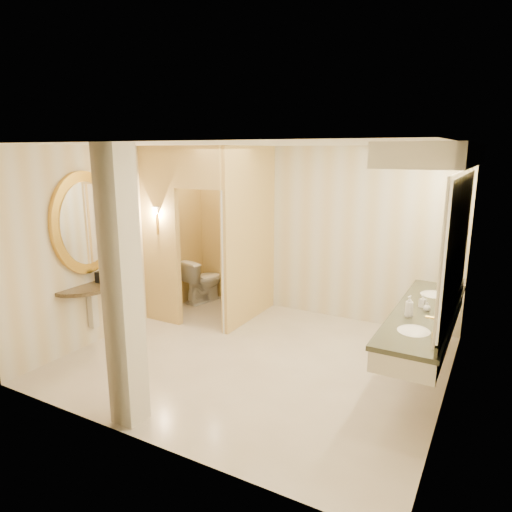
{
  "coord_description": "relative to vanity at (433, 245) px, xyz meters",
  "views": [
    {
      "loc": [
        2.62,
        -4.77,
        2.63
      ],
      "look_at": [
        -0.11,
        0.2,
        1.31
      ],
      "focal_mm": 32.0,
      "sensor_mm": 36.0,
      "label": 1
    }
  ],
  "objects": [
    {
      "name": "soap_bottle_c",
      "position": [
        -0.15,
        -0.3,
        -0.64
      ],
      "size": [
        0.11,
        0.11,
        0.24
      ],
      "primitive_type": "imported",
      "rotation": [
        0.0,
        0.0,
        -0.26
      ],
      "color": "#C6B28C",
      "rests_on": "vanity"
    },
    {
      "name": "toilet_closet",
      "position": [
        -3.11,
        0.57,
        -0.24
      ],
      "size": [
        1.5,
        1.55,
        2.7
      ],
      "color": "#EFCE7D",
      "rests_on": "floor"
    },
    {
      "name": "soap_bottle_a",
      "position": [
        -0.07,
        0.11,
        -0.68
      ],
      "size": [
        0.09,
        0.09,
        0.14
      ],
      "primitive_type": "imported",
      "rotation": [
        0.0,
        0.0,
        -0.41
      ],
      "color": "beige",
      "rests_on": "vanity"
    },
    {
      "name": "wall_front",
      "position": [
        -1.98,
        -2.4,
        -0.28
      ],
      "size": [
        4.5,
        0.02,
        2.7
      ],
      "primitive_type": "cube",
      "color": "beige",
      "rests_on": "floor"
    },
    {
      "name": "wall_back",
      "position": [
        -1.98,
        1.6,
        -0.28
      ],
      "size": [
        4.5,
        0.02,
        2.7
      ],
      "primitive_type": "cube",
      "color": "beige",
      "rests_on": "floor"
    },
    {
      "name": "soap_bottle_b",
      "position": [
        -0.01,
        -0.02,
        -0.7
      ],
      "size": [
        0.09,
        0.09,
        0.1
      ],
      "primitive_type": "imported",
      "rotation": [
        0.0,
        0.0,
        -0.17
      ],
      "color": "silver",
      "rests_on": "vanity"
    },
    {
      "name": "wall_sconce",
      "position": [
        -3.9,
        0.03,
        0.1
      ],
      "size": [
        0.14,
        0.14,
        0.42
      ],
      "color": "gold",
      "rests_on": "toilet_closet"
    },
    {
      "name": "toilet",
      "position": [
        -3.93,
        1.19,
        -1.24
      ],
      "size": [
        0.59,
        0.83,
        0.77
      ],
      "primitive_type": "imported",
      "rotation": [
        0.0,
        0.0,
        2.91
      ],
      "color": "white",
      "rests_on": "floor"
    },
    {
      "name": "pillar",
      "position": [
        -2.43,
        -2.19,
        -0.28
      ],
      "size": [
        0.27,
        0.27,
        2.7
      ],
      "primitive_type": "cube",
      "color": "beige",
      "rests_on": "floor"
    },
    {
      "name": "wall_right",
      "position": [
        0.27,
        -0.4,
        -0.28
      ],
      "size": [
        0.02,
        4.0,
        2.7
      ],
      "primitive_type": "cube",
      "color": "beige",
      "rests_on": "floor"
    },
    {
      "name": "tissue_box",
      "position": [
        -4.08,
        -0.93,
        -0.68
      ],
      "size": [
        0.15,
        0.15,
        0.15
      ],
      "primitive_type": "cube",
      "rotation": [
        0.0,
        0.0,
        -0.0
      ],
      "color": "black",
      "rests_on": "console_shelf"
    },
    {
      "name": "vanity",
      "position": [
        0.0,
        0.0,
        0.0
      ],
      "size": [
        0.75,
        2.69,
        2.09
      ],
      "color": "beige",
      "rests_on": "floor"
    },
    {
      "name": "floor",
      "position": [
        -1.98,
        -0.4,
        -1.63
      ],
      "size": [
        4.5,
        4.5,
        0.0
      ],
      "primitive_type": "plane",
      "color": "beige",
      "rests_on": "ground"
    },
    {
      "name": "console_shelf",
      "position": [
        -4.19,
        -1.06,
        -0.28
      ],
      "size": [
        1.04,
        1.04,
        1.97
      ],
      "color": "black",
      "rests_on": "floor"
    },
    {
      "name": "ceiling",
      "position": [
        -1.98,
        -0.4,
        1.07
      ],
      "size": [
        4.5,
        4.5,
        0.0
      ],
      "primitive_type": "plane",
      "rotation": [
        3.14,
        0.0,
        0.0
      ],
      "color": "white",
      "rests_on": "wall_back"
    },
    {
      "name": "wall_left",
      "position": [
        -4.23,
        -0.4,
        -0.28
      ],
      "size": [
        0.02,
        4.0,
        2.7
      ],
      "primitive_type": "cube",
      "color": "beige",
      "rests_on": "floor"
    }
  ]
}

